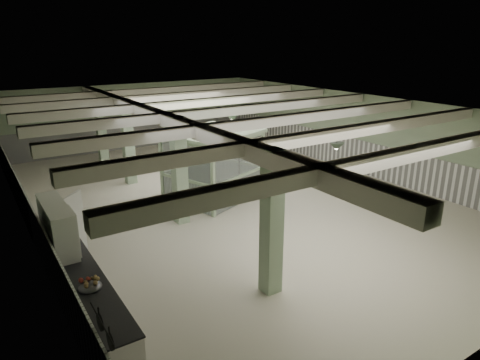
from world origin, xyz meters
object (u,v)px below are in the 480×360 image
walkin_cooler (61,244)px  filing_cabinet (241,171)px  guard_booth (213,153)px  prep_counter (86,297)px

walkin_cooler → filing_cabinet: 8.73m
guard_booth → filing_cabinet: bearing=-0.3°
prep_counter → guard_booth: bearing=39.3°
filing_cabinet → prep_counter: bearing=-133.1°
prep_counter → guard_booth: size_ratio=1.26×
walkin_cooler → guard_booth: bearing=26.6°
guard_booth → filing_cabinet: guard_booth is taller
walkin_cooler → guard_booth: size_ratio=0.53×
walkin_cooler → filing_cabinet: (7.89, 3.72, -0.32)m
walkin_cooler → filing_cabinet: size_ratio=1.61×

